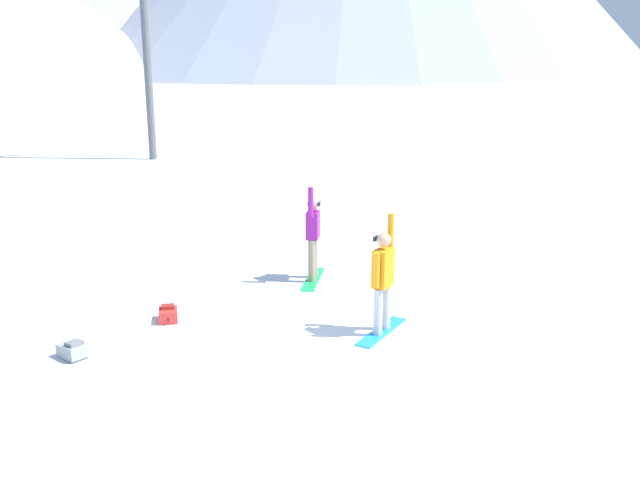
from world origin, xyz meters
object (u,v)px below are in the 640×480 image
object	(u,v)px
ski_lift_tower	(144,4)
snowboarder_midground	(313,236)
snowboarder_foreground	(383,279)
backpack_grey	(73,350)
backpack_red	(168,314)

from	to	relation	value
ski_lift_tower	snowboarder_midground	bearing A→B (deg)	-93.65
snowboarder_foreground	backpack_grey	size ratio (longest dim) A/B	3.64
snowboarder_midground	backpack_grey	distance (m)	5.40
ski_lift_tower	backpack_red	bearing A→B (deg)	-102.49
backpack_grey	backpack_red	size ratio (longest dim) A/B	1.00
snowboarder_foreground	ski_lift_tower	bearing A→B (deg)	86.30
snowboarder_foreground	snowboarder_midground	bearing A→B (deg)	85.97
snowboarder_foreground	ski_lift_tower	world-z (taller)	ski_lift_tower
snowboarder_foreground	backpack_red	size ratio (longest dim) A/B	3.65
snowboarder_midground	ski_lift_tower	distance (m)	20.54
snowboarder_foreground	snowboarder_midground	xyz separation A→B (m)	(0.22, 3.10, -0.00)
backpack_red	ski_lift_tower	bearing A→B (deg)	77.51
snowboarder_foreground	ski_lift_tower	xyz separation A→B (m)	(1.47, 22.72, 5.93)
snowboarder_foreground	backpack_red	distance (m)	3.85
backpack_red	ski_lift_tower	size ratio (longest dim) A/B	0.05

